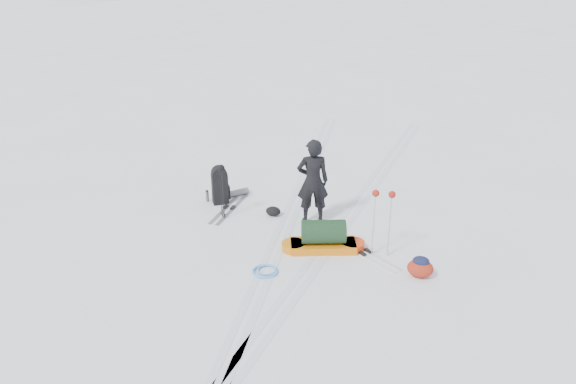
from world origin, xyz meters
name	(u,v)px	position (x,y,z in m)	size (l,w,h in m)	color
ground	(283,232)	(0.00, 0.00, 0.00)	(200.00, 200.00, 0.00)	white
ski_tracks	(318,218)	(0.61, 0.88, 0.00)	(3.38, 17.97, 0.01)	silver
skier	(313,181)	(0.50, 0.69, 0.98)	(0.71, 0.47, 1.96)	black
pulk_sled	(323,239)	(1.01, -0.55, 0.25)	(1.79, 0.96, 0.66)	orange
expedition_rucksack	(222,185)	(-1.84, 1.14, 0.44)	(0.74, 1.00, 0.95)	black
ski_poles_black	(221,175)	(-1.51, 0.31, 1.07)	(0.18, 0.16, 1.31)	black
ski_poles_silver	(383,201)	(2.17, -0.47, 1.19)	(0.46, 0.16, 1.43)	silver
touring_skis_grey	(229,208)	(-1.56, 0.82, 0.01)	(0.37, 1.82, 0.07)	gray
touring_skis_white	(365,253)	(1.88, -0.51, 0.01)	(1.58, 1.31, 0.07)	silver
rope_coil	(266,271)	(0.12, -1.71, 0.03)	(0.60, 0.60, 0.06)	#60A1EA
small_daypack	(420,267)	(2.99, -1.10, 0.21)	(0.55, 0.44, 0.42)	maroon
thermos_pair	(212,196)	(-2.13, 1.13, 0.14)	(0.28, 0.20, 0.29)	slate
stuff_sack	(273,211)	(-0.43, 0.73, 0.11)	(0.38, 0.31, 0.22)	black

